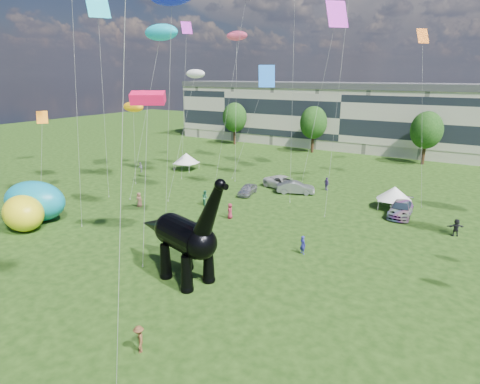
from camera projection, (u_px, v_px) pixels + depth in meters
The scene contains 15 objects.
ground at pixel (186, 285), 29.19m from camera, with size 220.00×220.00×0.00m, color #16330C.
terrace_row at pixel (349, 119), 81.91m from camera, with size 78.00×11.00×12.00m, color beige.
tree_far_left at pixel (235, 115), 85.76m from camera, with size 5.20×5.20×9.44m.
tree_mid_left at pixel (314, 120), 76.57m from camera, with size 5.20×5.20×9.44m.
tree_mid_right at pixel (427, 127), 66.35m from camera, with size 5.20×5.20×9.44m.
dinosaur_sculpture at pixel (182, 236), 29.36m from camera, with size 10.83×4.39×8.87m.
car_silver at pixel (247, 190), 50.79m from camera, with size 1.58×3.94×1.34m, color silver.
car_grey at pixel (296, 188), 51.23m from camera, with size 1.66×4.77×1.57m, color gray.
car_white at pixel (284, 183), 53.24m from camera, with size 2.78×6.03×1.68m, color silver.
car_dark at pixel (401, 209), 43.20m from camera, with size 2.24×5.50×1.60m, color #595960.
gazebo_near at pixel (394, 193), 45.12m from camera, with size 4.00×4.00×2.63m.
gazebo_left at pixel (186, 158), 63.60m from camera, with size 4.28×4.28×2.73m.
inflatable_teal at pixel (35, 201), 41.44m from camera, with size 6.76×4.22×4.22m, color #0E8BAA.
inflatable_yellow at pixel (23, 213), 38.89m from camera, with size 4.59×3.53×3.53m, color yellow.
visitors at pixel (267, 211), 42.30m from camera, with size 52.23×38.52×1.78m.
Camera 1 is at (17.25, -19.96, 14.74)m, focal length 30.00 mm.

